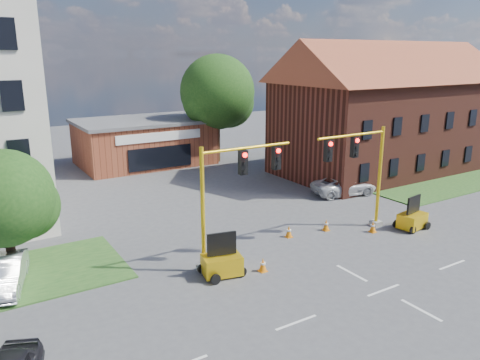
{
  "coord_description": "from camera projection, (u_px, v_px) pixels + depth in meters",
  "views": [
    {
      "loc": [
        -15.55,
        -12.81,
        10.3
      ],
      "look_at": [
        -1.45,
        10.0,
        3.07
      ],
      "focal_mm": 35.0,
      "sensor_mm": 36.0,
      "label": 1
    }
  ],
  "objects": [
    {
      "name": "pickup_white",
      "position": [
        344.0,
        186.0,
        35.34
      ],
      "size": [
        5.3,
        3.29,
        1.37
      ],
      "primitive_type": "imported",
      "rotation": [
        0.0,
        0.0,
        1.35
      ],
      "color": "silver",
      "rests_on": "ground"
    },
    {
      "name": "cone_c",
      "position": [
        373.0,
        227.0,
        27.9
      ],
      "size": [
        0.4,
        0.4,
        0.7
      ],
      "color": "orange",
      "rests_on": "ground"
    },
    {
      "name": "lane_markings",
      "position": [
        442.0,
        321.0,
        18.63
      ],
      "size": [
        60.0,
        36.0,
        0.01
      ],
      "primitive_type": null,
      "color": "silver",
      "rests_on": "ground"
    },
    {
      "name": "brick_shop",
      "position": [
        144.0,
        141.0,
        45.16
      ],
      "size": [
        12.4,
        8.4,
        4.3
      ],
      "color": "brown",
      "rests_on": "ground"
    },
    {
      "name": "trailer_west",
      "position": [
        222.0,
        263.0,
        22.36
      ],
      "size": [
        2.05,
        1.59,
        2.09
      ],
      "rotation": [
        0.0,
        0.0,
        -0.22
      ],
      "color": "yellow",
      "rests_on": "ground"
    },
    {
      "name": "signal_mast_east",
      "position": [
        361.0,
        168.0,
        27.21
      ],
      "size": [
        5.3,
        0.6,
        6.2
      ],
      "color": "gray",
      "rests_on": "ground"
    },
    {
      "name": "cone_b",
      "position": [
        289.0,
        232.0,
        27.13
      ],
      "size": [
        0.4,
        0.4,
        0.7
      ],
      "color": "orange",
      "rests_on": "ground"
    },
    {
      "name": "cone_d",
      "position": [
        326.0,
        225.0,
        28.17
      ],
      "size": [
        0.4,
        0.4,
        0.7
      ],
      "color": "orange",
      "rests_on": "ground"
    },
    {
      "name": "signal_mast_west",
      "position": [
        232.0,
        190.0,
        22.79
      ],
      "size": [
        5.3,
        0.6,
        6.2
      ],
      "color": "gray",
      "rests_on": "ground"
    },
    {
      "name": "tree_nw_front",
      "position": [
        10.0,
        200.0,
        21.83
      ],
      "size": [
        4.81,
        4.58,
        6.15
      ],
      "color": "#332412",
      "rests_on": "ground"
    },
    {
      "name": "trailer_east",
      "position": [
        412.0,
        219.0,
        28.41
      ],
      "size": [
        1.91,
        1.43,
        1.98
      ],
      "rotation": [
        0.0,
        0.0,
        0.17
      ],
      "color": "yellow",
      "rests_on": "ground"
    },
    {
      "name": "townhouse_row",
      "position": [
        389.0,
        105.0,
        41.83
      ],
      "size": [
        21.0,
        11.0,
        11.5
      ],
      "color": "#552419",
      "rests_on": "ground"
    },
    {
      "name": "grass_verge_ne",
      "position": [
        452.0,
        186.0,
        37.61
      ],
      "size": [
        14.0,
        4.0,
        0.08
      ],
      "primitive_type": "cube",
      "color": "#214C1C",
      "rests_on": "ground"
    },
    {
      "name": "ground",
      "position": [
        384.0,
        290.0,
        21.09
      ],
      "size": [
        120.0,
        120.0,
        0.0
      ],
      "primitive_type": "plane",
      "color": "#474749",
      "rests_on": "ground"
    },
    {
      "name": "sedan_silver_front",
      "position": [
        5.0,
        274.0,
        21.08
      ],
      "size": [
        2.56,
        4.57,
        1.42
      ],
      "primitive_type": "imported",
      "rotation": [
        0.0,
        0.0,
        -0.26
      ],
      "color": "#B6B9BE",
      "rests_on": "ground"
    },
    {
      "name": "tree_large",
      "position": [
        220.0,
        95.0,
        45.12
      ],
      "size": [
        7.51,
        7.16,
        10.38
      ],
      "color": "#332412",
      "rests_on": "ground"
    },
    {
      "name": "cone_a",
      "position": [
        263.0,
        265.0,
        22.85
      ],
      "size": [
        0.4,
        0.4,
        0.7
      ],
      "color": "orange",
      "rests_on": "ground"
    }
  ]
}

